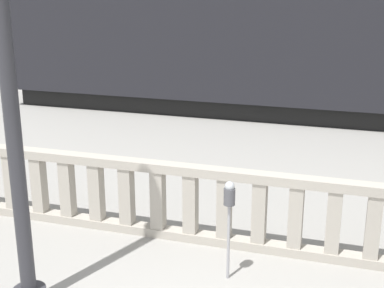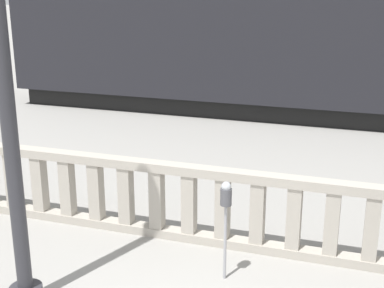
% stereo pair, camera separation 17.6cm
% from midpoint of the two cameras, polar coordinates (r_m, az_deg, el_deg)
% --- Properties ---
extents(balustrade, '(17.14, 0.24, 1.22)m').
position_cam_midpoint_polar(balustrade, '(8.02, 4.68, -7.03)').
color(balustrade, '#ADA599').
rests_on(balustrade, ground).
extents(lamppost, '(0.42, 0.42, 6.38)m').
position_cam_midpoint_polar(lamppost, '(6.22, -20.43, 12.67)').
color(lamppost, '#2D2D33').
rests_on(lamppost, ground).
extents(parking_meter, '(0.15, 0.15, 1.40)m').
position_cam_midpoint_polar(parking_meter, '(7.00, 3.27, -6.32)').
color(parking_meter, '#99999E').
rests_on(parking_meter, ground).
extents(train_far, '(29.81, 3.05, 3.89)m').
position_cam_midpoint_polar(train_far, '(29.59, 11.16, 12.42)').
color(train_far, black).
rests_on(train_far, ground).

